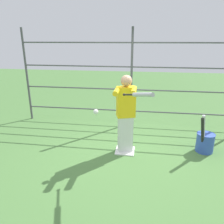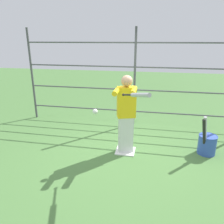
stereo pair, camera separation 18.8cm
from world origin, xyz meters
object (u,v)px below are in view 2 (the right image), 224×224
object	(u,v)px
batter	(126,113)
softball_in_flight	(95,112)
baseball_bat_swinging	(138,95)
bat_bucket	(207,144)

from	to	relation	value
batter	softball_in_flight	xyz separation A→B (m)	(0.50, 0.50, 0.15)
baseball_bat_swinging	softball_in_flight	world-z (taller)	baseball_bat_swinging
batter	bat_bucket	xyz separation A→B (m)	(-1.66, -0.24, -0.65)
softball_in_flight	bat_bucket	distance (m)	2.42
batter	bat_bucket	size ratio (longest dim) A/B	1.81
softball_in_flight	baseball_bat_swinging	bearing A→B (deg)	154.72
softball_in_flight	bat_bucket	bearing A→B (deg)	-161.01
baseball_bat_swinging	bat_bucket	bearing A→B (deg)	-140.92
batter	bat_bucket	world-z (taller)	batter
baseball_bat_swinging	softball_in_flight	size ratio (longest dim) A/B	8.18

